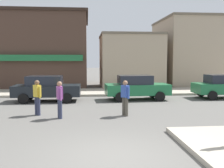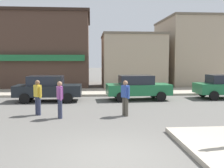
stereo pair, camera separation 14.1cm
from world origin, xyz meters
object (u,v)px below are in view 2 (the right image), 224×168
Objects in this scene: pedestrian_crossing_near at (38,96)px; pedestrian_kerb_side at (125,97)px; parked_car_nearest at (48,88)px; pedestrian_crossing_far at (60,98)px; parked_car_second at (138,87)px.

pedestrian_kerb_side is (3.98, -0.54, 0.00)m from pedestrian_crossing_near.
pedestrian_crossing_far is (1.29, -4.86, 0.06)m from parked_car_nearest.
pedestrian_crossing_near is at bearing -87.23° from parked_car_nearest.
parked_car_nearest is 0.99× the size of parked_car_second.
parked_car_second is at bearing 49.16° from pedestrian_crossing_far.
parked_car_nearest is 5.60m from parked_car_second.
pedestrian_crossing_far is at bearing -130.84° from parked_car_second.
pedestrian_crossing_far is at bearing -175.43° from pedestrian_kerb_side.
pedestrian_kerb_side is at bearing -106.68° from parked_car_second.
parked_car_nearest is 2.50× the size of pedestrian_crossing_far.
pedestrian_crossing_near and pedestrian_crossing_far have the same top height.
parked_car_second is 2.53× the size of pedestrian_crossing_near.
parked_car_second is 4.97m from pedestrian_kerb_side.
pedestrian_kerb_side is (-1.43, -4.76, 0.06)m from parked_car_second.
parked_car_nearest is at bearing 92.77° from pedestrian_crossing_near.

